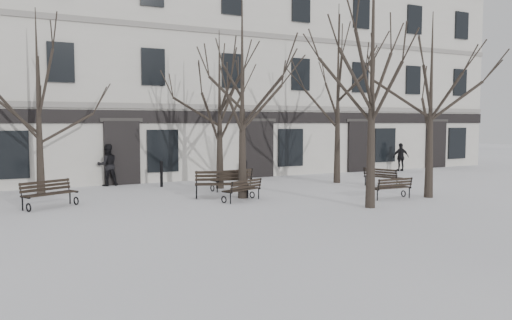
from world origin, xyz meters
TOP-DOWN VIEW (x-y plane):
  - ground at (0.00, 0.00)m, footprint 100.00×100.00m
  - building at (0.00, 12.96)m, footprint 40.40×10.20m
  - tree_1 at (-0.33, 1.78)m, footprint 5.55×5.55m
  - tree_2 at (2.59, -2.02)m, footprint 6.32×6.32m
  - tree_3 at (6.05, -1.22)m, footprint 4.85×4.85m
  - tree_4 at (-7.03, 6.26)m, footprint 5.08×5.08m
  - tree_5 at (-0.01, 4.75)m, footprint 4.71×4.71m
  - tree_6 at (5.70, 4.14)m, footprint 5.80×5.80m
  - bench_0 at (-6.98, 2.80)m, footprint 1.87×1.37m
  - bench_1 at (-0.63, 1.12)m, footprint 1.67×1.13m
  - bench_2 at (4.55, -0.88)m, footprint 1.60×0.62m
  - bench_3 at (-0.97, 2.26)m, footprint 2.11×1.36m
  - bench_4 at (0.21, 3.91)m, footprint 1.88×0.99m
  - bench_5 at (6.58, 2.02)m, footprint 1.09×1.75m
  - bollard_a at (-2.14, 6.33)m, footprint 0.15×0.15m
  - bollard_b at (2.42, 7.23)m, footprint 0.12×0.12m
  - pedestrian_b at (-4.18, 7.77)m, footprint 0.95×0.76m
  - pedestrian_c at (12.43, 7.15)m, footprint 1.04×0.65m

SIDE VIEW (x-z plane):
  - ground at x=0.00m, z-range 0.00..0.00m
  - pedestrian_b at x=-4.18m, z-range -0.94..0.94m
  - pedestrian_c at x=12.43m, z-range -0.82..0.82m
  - bench_2 at x=4.55m, z-range 0.03..0.83m
  - bench_1 at x=-0.63m, z-range 0.03..0.84m
  - bench_5 at x=6.58m, z-range 0.04..0.87m
  - bench_4 at x=0.21m, z-range 0.04..0.94m
  - bench_0 at x=-6.98m, z-range 0.04..0.95m
  - bollard_b at x=2.42m, z-range 0.03..0.99m
  - bench_3 at x=-0.97m, z-range 0.04..1.05m
  - bollard_a at x=-2.14m, z-range 0.04..1.20m
  - tree_5 at x=-0.01m, z-range 0.84..7.57m
  - tree_3 at x=6.05m, z-range 0.87..7.79m
  - tree_4 at x=-7.03m, z-range 0.91..8.16m
  - tree_1 at x=-0.33m, z-range 0.99..8.92m
  - tree_6 at x=5.70m, z-range 1.04..9.32m
  - building at x=0.00m, z-range -0.18..11.22m
  - tree_2 at x=2.59m, z-range 1.13..10.16m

